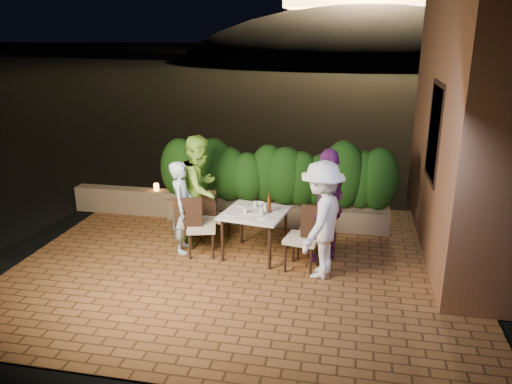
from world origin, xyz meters
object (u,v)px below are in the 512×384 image
(dining_table, at_px, (255,234))
(bowl, at_px, (259,204))
(diner_white, at_px, (321,220))
(beer_bottle, at_px, (269,203))
(diner_blue, at_px, (182,207))
(chair_left_back, at_px, (216,216))
(chair_left_front, at_px, (201,226))
(diner_purple, at_px, (328,205))
(parapet_lamp, at_px, (156,187))
(diner_green, at_px, (200,188))
(chair_right_front, at_px, (302,237))
(chair_right_back, at_px, (311,232))

(dining_table, relative_size, bowl, 5.50)
(bowl, bearing_deg, diner_white, -37.09)
(dining_table, distance_m, beer_bottle, 0.58)
(beer_bottle, xyz_separation_m, diner_blue, (-1.43, -0.08, -0.15))
(dining_table, distance_m, diner_blue, 1.26)
(beer_bottle, height_order, chair_left_back, beer_bottle)
(chair_left_front, relative_size, diner_purple, 0.54)
(chair_left_front, bearing_deg, parapet_lamp, 116.44)
(bowl, height_order, diner_green, diner_green)
(diner_white, xyz_separation_m, parapet_lamp, (-3.38, 2.00, -0.31))
(diner_purple, bearing_deg, diner_blue, -70.70)
(bowl, relative_size, diner_green, 0.09)
(chair_right_front, xyz_separation_m, parapet_lamp, (-3.10, 1.86, 0.05))
(beer_bottle, bearing_deg, chair_left_back, 158.32)
(chair_right_front, height_order, diner_purple, diner_purple)
(bowl, bearing_deg, chair_right_front, -40.65)
(chair_right_back, xyz_separation_m, diner_green, (-1.95, 0.38, 0.49))
(diner_white, bearing_deg, diner_green, -99.56)
(beer_bottle, bearing_deg, parapet_lamp, 149.57)
(chair_right_front, bearing_deg, dining_table, -13.76)
(beer_bottle, xyz_separation_m, diner_purple, (0.93, 0.05, -0.00))
(bowl, bearing_deg, diner_blue, -162.50)
(diner_white, bearing_deg, diner_blue, -85.82)
(chair_right_back, distance_m, diner_white, 0.77)
(chair_right_back, relative_size, diner_purple, 0.48)
(diner_purple, bearing_deg, parapet_lamp, -96.41)
(chair_right_front, distance_m, chair_right_back, 0.48)
(chair_left_back, bearing_deg, bowl, -2.59)
(bowl, bearing_deg, beer_bottle, -54.15)
(chair_left_back, distance_m, parapet_lamp, 1.87)
(diner_blue, xyz_separation_m, diner_purple, (2.35, 0.13, 0.15))
(beer_bottle, relative_size, diner_purple, 0.18)
(diner_blue, bearing_deg, diner_purple, -93.86)
(diner_green, bearing_deg, chair_right_back, -90.11)
(dining_table, xyz_separation_m, bowl, (0.01, 0.33, 0.40))
(diner_blue, distance_m, diner_purple, 2.36)
(chair_left_front, height_order, diner_green, diner_green)
(bowl, distance_m, diner_blue, 1.27)
(chair_right_front, bearing_deg, beer_bottle, -23.28)
(chair_left_back, bearing_deg, diner_purple, -5.77)
(diner_blue, xyz_separation_m, diner_green, (0.14, 0.55, 0.16))
(bowl, height_order, chair_left_front, chair_left_front)
(dining_table, relative_size, parapet_lamp, 6.83)
(beer_bottle, height_order, diner_green, diner_green)
(chair_right_front, xyz_separation_m, diner_purple, (0.35, 0.44, 0.39))
(diner_white, bearing_deg, bowl, -112.10)
(dining_table, height_order, diner_green, diner_green)
(dining_table, distance_m, chair_right_front, 0.89)
(chair_left_back, xyz_separation_m, diner_green, (-0.29, 0.07, 0.46))
(chair_left_front, xyz_separation_m, diner_green, (-0.21, 0.63, 0.44))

